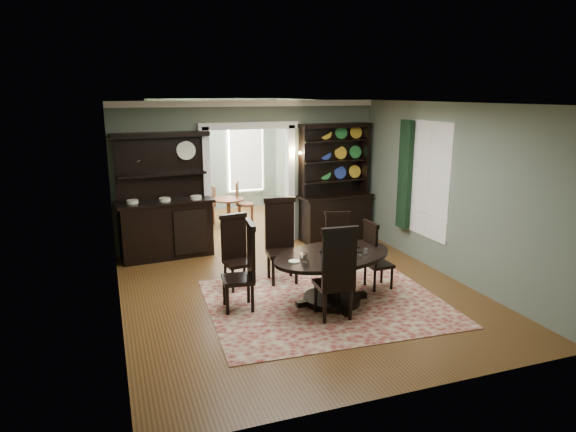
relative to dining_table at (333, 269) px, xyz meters
name	(u,v)px	position (x,y,z in m)	size (l,w,h in m)	color
room	(300,197)	(-0.33, 0.54, 1.03)	(5.51, 6.01, 3.01)	brown
parlor	(222,159)	(-0.33, 6.03, 0.97)	(3.51, 3.50, 3.01)	brown
doorway_trim	(249,169)	(-0.33, 3.50, 1.07)	(2.08, 0.25, 2.57)	white
right_window	(417,178)	(2.37, 1.42, 1.05)	(0.15, 1.47, 2.12)	white
wall_sconce	(294,155)	(0.62, 3.34, 1.34)	(0.27, 0.21, 0.21)	#BC7232
rug	(325,302)	(-0.10, 0.03, -0.54)	(3.54, 2.94, 0.01)	maroon
dining_table	(333,269)	(0.00, 0.00, 0.00)	(2.30, 2.30, 0.79)	black
centerpiece	(328,251)	(-0.09, -0.02, 0.30)	(1.26, 0.81, 0.21)	silver
chair_far_left	(236,249)	(-1.21, 1.18, 0.10)	(0.50, 0.48, 1.22)	black
chair_far_mid	(281,237)	(-0.40, 1.25, 0.20)	(0.58, 0.56, 1.43)	black
chair_far_right	(338,244)	(0.56, 1.01, 0.06)	(0.53, 0.51, 1.16)	black
chair_end_left	(245,264)	(-1.30, 0.24, 0.15)	(0.51, 0.54, 1.33)	black
chair_end_right	(374,254)	(0.88, 0.31, 0.05)	(0.41, 0.44, 1.14)	black
chair_near	(336,271)	(-0.21, -0.58, 0.18)	(0.54, 0.52, 1.39)	black
sideboard	(165,215)	(-2.11, 3.21, 0.30)	(1.89, 0.82, 2.42)	black
welsh_dresser	(335,198)	(1.51, 3.22, 0.37)	(1.67, 0.75, 2.52)	black
parlor_table	(229,208)	(-0.42, 5.06, -0.10)	(0.74, 0.74, 0.69)	brown
parlor_chair_left	(209,204)	(-0.81, 5.50, -0.05)	(0.40, 0.39, 0.93)	brown
parlor_chair_right	(242,202)	(-0.04, 5.21, 0.01)	(0.49, 0.48, 1.04)	brown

